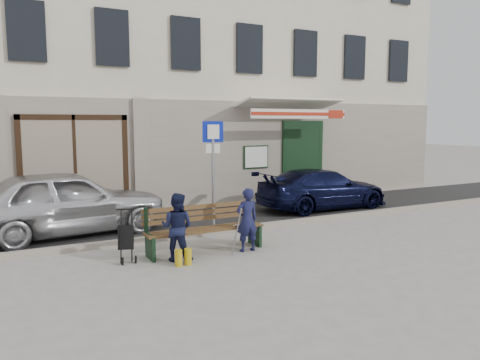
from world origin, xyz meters
TOP-DOWN VIEW (x-y plane):
  - ground at (0.00, 0.00)m, footprint 80.00×80.00m
  - asphalt_lane at (0.00, 3.10)m, footprint 60.00×3.20m
  - curb at (0.00, 1.50)m, footprint 60.00×0.18m
  - building at (0.01, 8.45)m, footprint 20.00×8.27m
  - car_silver at (-3.69, 2.96)m, footprint 4.62×2.28m
  - car_navy at (3.47, 2.92)m, footprint 4.08×1.66m
  - parking_sign at (-0.64, 1.65)m, footprint 0.47×0.14m
  - bench at (-1.50, 0.27)m, footprint 2.40×1.17m
  - man at (-0.70, -0.09)m, footprint 0.46×0.30m
  - woman at (-2.15, -0.06)m, footprint 0.78×0.76m
  - stroller at (-3.00, 0.33)m, footprint 0.34×0.44m

SIDE VIEW (x-z plane):
  - ground at x=0.00m, z-range 0.00..0.00m
  - asphalt_lane at x=0.00m, z-range 0.00..0.01m
  - curb at x=0.00m, z-range 0.00..0.12m
  - stroller at x=-3.00m, z-range -0.06..0.91m
  - bench at x=-1.50m, z-range -0.03..0.95m
  - car_navy at x=3.47m, z-range 0.00..1.18m
  - man at x=-0.70m, z-range 0.00..1.27m
  - woman at x=-2.15m, z-range 0.00..1.27m
  - car_silver at x=-3.69m, z-range 0.00..1.52m
  - parking_sign at x=-0.64m, z-range 0.43..3.00m
  - building at x=0.01m, z-range -0.03..9.97m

